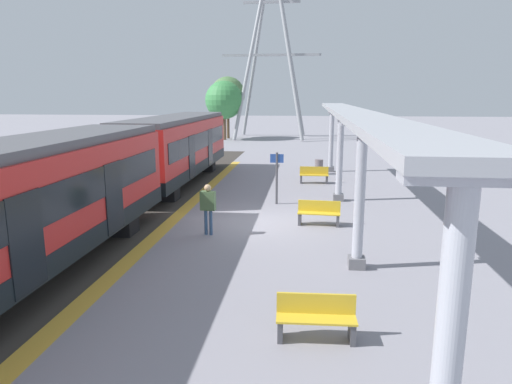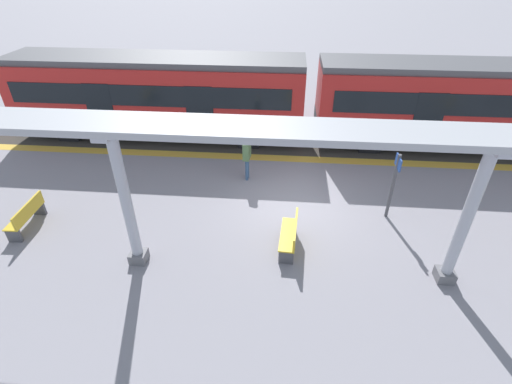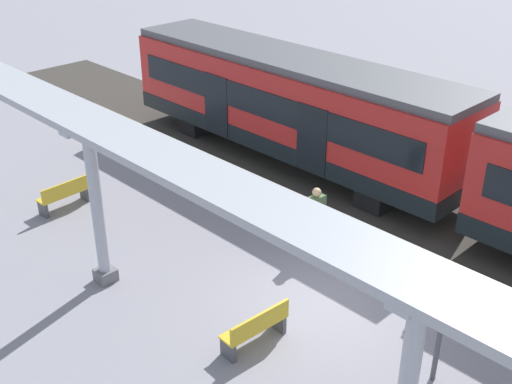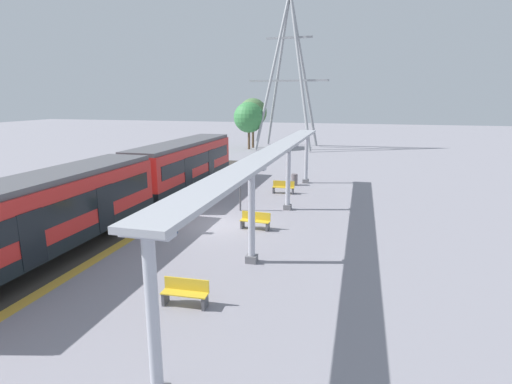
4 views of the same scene
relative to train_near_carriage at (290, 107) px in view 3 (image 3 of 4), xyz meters
name	(u,v)px [view 3 (image 3 of 4)]	position (x,y,z in m)	size (l,w,h in m)	color
ground_plane	(326,302)	(5.09, 5.91, -1.83)	(176.00, 176.00, 0.00)	gray
tactile_edge_strip	(408,248)	(1.85, 5.91, -1.83)	(0.52, 30.38, 0.01)	gold
trackbed	(447,222)	(-0.01, 5.91, -1.83)	(3.20, 42.38, 0.01)	#38332D
train_near_carriage	(290,107)	(0.00, 0.00, 0.00)	(2.65, 12.46, 3.48)	red
canopy_pillar_second	(97,206)	(8.13, 1.73, 0.15)	(1.10, 0.44, 3.91)	slate
canopy_beam	(216,183)	(8.13, 5.81, 2.16)	(1.20, 24.49, 0.16)	#A8AAB2
bench_mid_platform	(256,328)	(7.21, 5.83, -1.39)	(1.52, 0.53, 0.86)	gold
bench_far_end	(65,195)	(6.99, -2.08, -1.39)	(1.52, 0.50, 0.86)	gold
platform_info_sign	(442,323)	(5.48, 8.86, -0.50)	(0.56, 0.10, 2.20)	#4C4C51
passenger_waiting_near_edge	(316,211)	(3.55, 4.21, -0.77)	(0.51, 0.26, 1.70)	#39587F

